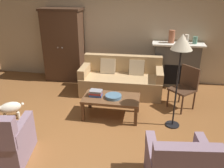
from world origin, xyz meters
name	(u,v)px	position (x,y,z in m)	size (l,w,h in m)	color
ground_plane	(97,127)	(0.00, 0.00, 0.00)	(9.60, 9.60, 0.00)	brown
back_wall	(118,28)	(0.00, 2.55, 1.40)	(7.20, 0.10, 2.80)	beige
fireplace	(176,64)	(1.55, 2.30, 0.57)	(1.26, 0.48, 1.12)	#4C4947
armoire	(64,45)	(-1.40, 2.22, 0.96)	(1.06, 0.57, 1.90)	#472D1E
couch	(121,80)	(0.24, 1.61, 0.32)	(1.94, 0.90, 0.86)	tan
coffee_table	(111,100)	(0.20, 0.45, 0.37)	(1.10, 0.60, 0.42)	brown
fruit_bowl	(113,96)	(0.24, 0.43, 0.45)	(0.32, 0.32, 0.06)	slate
book_stack	(96,93)	(-0.11, 0.46, 0.48)	(0.25, 0.18, 0.12)	#38569E
mantel_vase_terracotta	(172,37)	(1.37, 2.28, 1.27)	(0.15, 0.15, 0.31)	#A86042
mantel_vase_cream	(187,39)	(1.73, 2.28, 1.23)	(0.10, 0.10, 0.21)	beige
mantel_vase_jade	(195,40)	(1.93, 2.28, 1.21)	(0.10, 0.10, 0.17)	slate
armchair_near_left	(1,142)	(-1.19, -1.08, 0.32)	(0.89, 0.89, 0.88)	gray
side_chair_wooden	(185,85)	(1.66, 1.09, 0.51)	(0.62, 0.62, 0.90)	#472D1E
floor_lamp	(181,48)	(1.40, 0.31, 1.50)	(0.36, 0.36, 1.73)	black
dog	(8,108)	(-1.74, -0.01, 0.25)	(0.48, 0.43, 0.39)	beige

